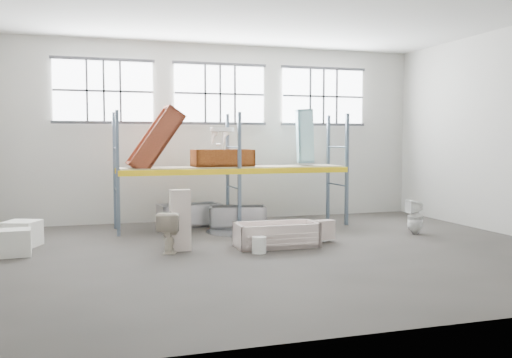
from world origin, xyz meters
name	(u,v)px	position (x,y,z in m)	size (l,w,h in m)	color
floor	(278,254)	(0.00, 0.00, -0.05)	(12.00, 10.00, 0.10)	#44403B
ceiling	(278,2)	(0.00, 0.00, 5.05)	(12.00, 10.00, 0.10)	silver
wall_back	(219,133)	(0.00, 5.05, 2.50)	(12.00, 0.10, 5.00)	#B4B2A8
wall_front	(422,123)	(0.00, -5.05, 2.50)	(12.00, 0.10, 5.00)	#A19F95
window_left	(104,91)	(-3.20, 4.94, 3.60)	(2.60, 0.04, 1.60)	white
window_mid	(220,94)	(0.00, 4.94, 3.60)	(2.60, 0.04, 1.60)	white
window_right	(323,96)	(3.20, 4.94, 3.60)	(2.60, 0.04, 1.60)	white
rack_upright_la	(118,174)	(-3.00, 2.90, 1.50)	(0.08, 0.08, 3.00)	slate
rack_upright_lb	(115,171)	(-3.00, 4.10, 1.50)	(0.08, 0.08, 3.00)	slate
rack_upright_ma	(239,171)	(0.00, 2.90, 1.50)	(0.08, 0.08, 3.00)	slate
rack_upright_mb	(228,169)	(0.00, 4.10, 1.50)	(0.08, 0.08, 3.00)	slate
rack_upright_ra	(347,170)	(3.00, 2.90, 1.50)	(0.08, 0.08, 3.00)	slate
rack_upright_rb	(328,167)	(3.00, 4.10, 1.50)	(0.08, 0.08, 3.00)	slate
rack_beam_front	(239,171)	(0.00, 2.90, 1.50)	(6.00, 0.10, 0.14)	yellow
rack_beam_back	(228,169)	(0.00, 4.10, 1.50)	(6.00, 0.10, 0.14)	yellow
shelf_deck	(233,167)	(0.00, 3.50, 1.58)	(5.90, 1.10, 0.03)	gray
wet_patch	(242,231)	(0.00, 2.70, 0.00)	(1.80, 1.80, 0.00)	black
bathtub_beige	(277,235)	(0.16, 0.52, 0.26)	(1.76, 0.83, 0.52)	beige
cistern_spare	(324,230)	(1.35, 0.70, 0.28)	(0.46, 0.22, 0.44)	beige
sink_in_tub	(287,238)	(0.41, 0.56, 0.16)	(0.49, 0.49, 0.17)	beige
toilet_beige	(171,231)	(-2.10, 0.70, 0.42)	(0.47, 0.82, 0.83)	beige
cistern_tall	(180,220)	(-1.89, 0.72, 0.64)	(0.41, 0.27, 1.27)	beige
toilet_white	(415,217)	(3.94, 1.07, 0.42)	(0.38, 0.39, 0.84)	white
steel_tub_left	(190,215)	(-1.09, 3.96, 0.30)	(1.62, 0.75, 0.59)	#A6A8AC
steel_tub_right	(237,216)	(0.10, 3.47, 0.27)	(1.48, 0.69, 0.54)	#A4A7AC
rust_tub_flat	(223,158)	(-0.26, 3.61, 1.82)	(1.57, 0.74, 0.44)	brown
rust_tub_tilted	(155,140)	(-2.02, 3.52, 2.29)	(1.79, 0.84, 0.50)	maroon
sink_on_shelf	(222,148)	(-0.35, 3.28, 2.09)	(0.64, 0.49, 0.57)	white
blue_tub_upright	(305,136)	(2.10, 3.69, 2.40)	(1.46, 0.69, 0.41)	#91CAD6
bucket	(259,245)	(-0.42, -0.04, 0.17)	(0.29, 0.29, 0.34)	white
carton_near	(15,243)	(-5.13, 1.16, 0.26)	(0.62, 0.53, 0.53)	silver
carton_far	(22,234)	(-5.08, 2.17, 0.28)	(0.67, 0.67, 0.56)	white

